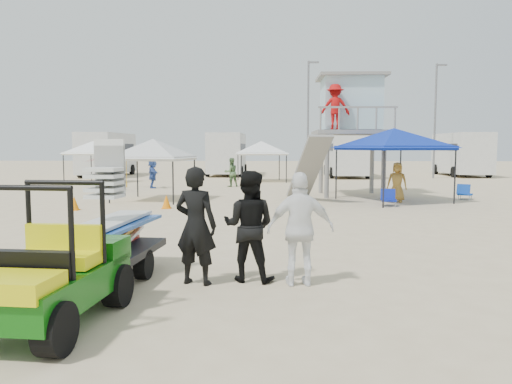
{
  "coord_description": "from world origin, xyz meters",
  "views": [
    {
      "loc": [
        0.95,
        -7.38,
        2.25
      ],
      "look_at": [
        0.5,
        3.0,
        1.3
      ],
      "focal_mm": 35.0,
      "sensor_mm": 36.0,
      "label": 1
    }
  ],
  "objects_px": {
    "surf_trailer": "(110,229)",
    "lifeguard_tower": "(349,108)",
    "canopy_blue": "(394,132)",
    "utility_cart": "(47,262)",
    "man_left": "(196,226)"
  },
  "relations": [
    {
      "from": "surf_trailer",
      "to": "lifeguard_tower",
      "type": "xyz_separation_m",
      "value": [
        6.07,
        14.81,
        3.13
      ]
    },
    {
      "from": "canopy_blue",
      "to": "utility_cart",
      "type": "bearing_deg",
      "value": -117.3
    },
    {
      "from": "surf_trailer",
      "to": "canopy_blue",
      "type": "relative_size",
      "value": 0.54
    },
    {
      "from": "surf_trailer",
      "to": "utility_cart",
      "type": "bearing_deg",
      "value": -90.06
    },
    {
      "from": "lifeguard_tower",
      "to": "canopy_blue",
      "type": "relative_size",
      "value": 1.15
    },
    {
      "from": "lifeguard_tower",
      "to": "surf_trailer",
      "type": "bearing_deg",
      "value": -112.3
    },
    {
      "from": "utility_cart",
      "to": "canopy_blue",
      "type": "distance_m",
      "value": 16.6
    },
    {
      "from": "man_left",
      "to": "canopy_blue",
      "type": "height_order",
      "value": "canopy_blue"
    },
    {
      "from": "utility_cart",
      "to": "surf_trailer",
      "type": "distance_m",
      "value": 2.33
    },
    {
      "from": "utility_cart",
      "to": "lifeguard_tower",
      "type": "xyz_separation_m",
      "value": [
        6.07,
        17.14,
        3.15
      ]
    },
    {
      "from": "utility_cart",
      "to": "lifeguard_tower",
      "type": "bearing_deg",
      "value": 70.48
    },
    {
      "from": "lifeguard_tower",
      "to": "canopy_blue",
      "type": "xyz_separation_m",
      "value": [
        1.48,
        -2.5,
        -1.14
      ]
    },
    {
      "from": "man_left",
      "to": "canopy_blue",
      "type": "distance_m",
      "value": 14.11
    },
    {
      "from": "lifeguard_tower",
      "to": "utility_cart",
      "type": "bearing_deg",
      "value": -109.52
    },
    {
      "from": "utility_cart",
      "to": "surf_trailer",
      "type": "relative_size",
      "value": 0.97
    }
  ]
}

